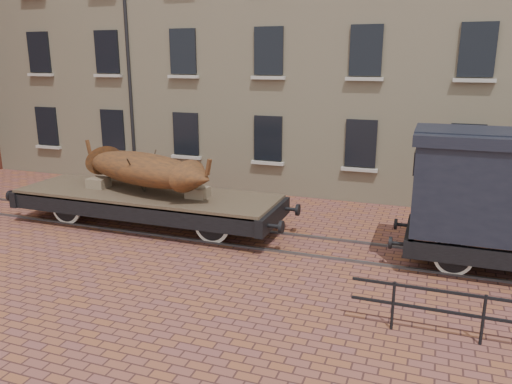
% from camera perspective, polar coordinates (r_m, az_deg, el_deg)
% --- Properties ---
extents(ground, '(90.00, 90.00, 0.00)m').
position_cam_1_polar(ground, '(14.33, 4.53, -6.00)').
color(ground, brown).
extents(warehouse_cream, '(40.00, 10.19, 14.00)m').
position_cam_1_polar(warehouse_cream, '(22.99, 19.74, 18.84)').
color(warehouse_cream, beige).
rests_on(warehouse_cream, ground).
extents(rail_track, '(30.00, 1.52, 0.06)m').
position_cam_1_polar(rail_track, '(14.31, 4.53, -5.89)').
color(rail_track, '#59595E').
rests_on(rail_track, ground).
extents(flatcar_wagon, '(9.38, 2.55, 1.42)m').
position_cam_1_polar(flatcar_wagon, '(15.93, -12.36, -0.80)').
color(flatcar_wagon, brown).
rests_on(flatcar_wagon, ground).
extents(iron_boat, '(5.56, 2.91, 1.39)m').
position_cam_1_polar(iron_boat, '(15.75, -12.79, 2.60)').
color(iron_boat, brown).
rests_on(iron_boat, flatcar_wagon).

